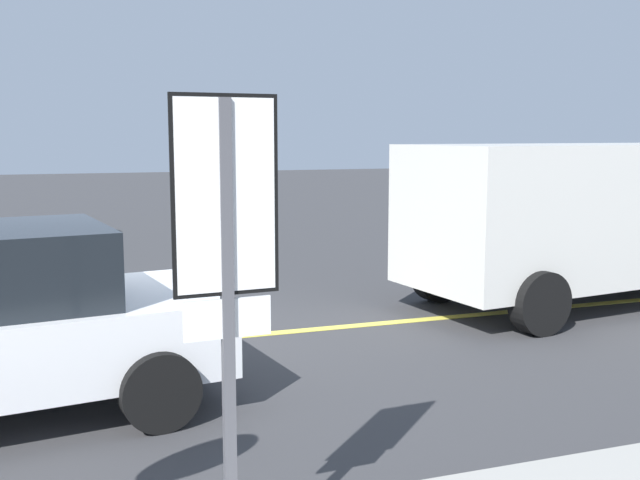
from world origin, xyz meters
TOP-DOWN VIEW (x-y plane):
  - ground_plane at (0.00, 0.00)m, footprint 80.00×80.00m
  - lane_marking_centre at (3.00, 0.00)m, footprint 28.00×0.16m
  - speed_limit_sign at (0.48, -4.69)m, footprint 0.54×0.06m
  - white_van at (6.62, 0.15)m, footprint 5.42×2.81m

SIDE VIEW (x-z plane):
  - ground_plane at x=0.00m, z-range 0.00..0.00m
  - lane_marking_centre at x=3.00m, z-range 0.00..0.01m
  - white_van at x=6.62m, z-range 0.17..2.37m
  - speed_limit_sign at x=0.48m, z-range 0.50..3.02m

